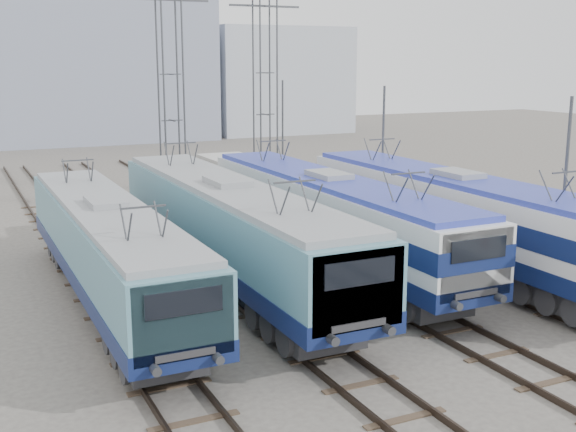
# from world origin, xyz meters

# --- Properties ---
(ground) EXTENTS (160.00, 160.00, 0.00)m
(ground) POSITION_xyz_m (0.00, 0.00, 0.00)
(ground) COLOR #514C47
(platform) EXTENTS (4.00, 70.00, 0.30)m
(platform) POSITION_xyz_m (10.20, 8.00, 0.15)
(platform) COLOR #9E9E99
(platform) RESTS_ON ground
(locomotive_far_left) EXTENTS (2.72, 17.16, 3.23)m
(locomotive_far_left) POSITION_xyz_m (-6.75, 6.89, 2.15)
(locomotive_far_left) COLOR #0F1B47
(locomotive_far_left) RESTS_ON ground
(locomotive_center_left) EXTENTS (2.96, 18.69, 3.52)m
(locomotive_center_left) POSITION_xyz_m (-2.25, 7.30, 2.32)
(locomotive_center_left) COLOR #0F1B47
(locomotive_center_left) RESTS_ON ground
(locomotive_center_right) EXTENTS (2.86, 18.09, 3.40)m
(locomotive_center_right) POSITION_xyz_m (2.25, 7.88, 2.31)
(locomotive_center_right) COLOR #0F1B47
(locomotive_center_right) RESTS_ON ground
(locomotive_far_right) EXTENTS (2.92, 18.45, 3.47)m
(locomotive_far_right) POSITION_xyz_m (6.75, 5.53, 2.35)
(locomotive_far_right) COLOR #0F1B47
(locomotive_far_right) RESTS_ON ground
(catenary_tower_west) EXTENTS (4.50, 1.20, 12.00)m
(catenary_tower_west) POSITION_xyz_m (0.00, 22.00, 6.64)
(catenary_tower_west) COLOR #3F4247
(catenary_tower_west) RESTS_ON ground
(catenary_tower_east) EXTENTS (4.50, 1.20, 12.00)m
(catenary_tower_east) POSITION_xyz_m (6.50, 24.00, 6.64)
(catenary_tower_east) COLOR #3F4247
(catenary_tower_east) RESTS_ON ground
(mast_front) EXTENTS (0.12, 0.12, 7.00)m
(mast_front) POSITION_xyz_m (8.60, 2.00, 3.50)
(mast_front) COLOR #3F4247
(mast_front) RESTS_ON ground
(mast_mid) EXTENTS (0.12, 0.12, 7.00)m
(mast_mid) POSITION_xyz_m (8.60, 14.00, 3.50)
(mast_mid) COLOR #3F4247
(mast_mid) RESTS_ON ground
(mast_rear) EXTENTS (0.12, 0.12, 7.00)m
(mast_rear) POSITION_xyz_m (8.60, 26.00, 3.50)
(mast_rear) COLOR #3F4247
(mast_rear) RESTS_ON ground
(building_center) EXTENTS (22.00, 14.00, 18.00)m
(building_center) POSITION_xyz_m (4.00, 62.00, 9.00)
(building_center) COLOR gray
(building_center) RESTS_ON ground
(building_east) EXTENTS (16.00, 12.00, 12.00)m
(building_east) POSITION_xyz_m (24.00, 62.00, 6.00)
(building_east) COLOR #A1A8B4
(building_east) RESTS_ON ground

